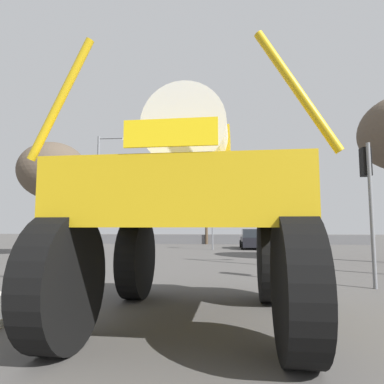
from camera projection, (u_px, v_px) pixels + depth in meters
The scene contains 10 objects.
ground_plane at pixel (209, 261), 16.85m from camera, with size 120.00×120.00×0.00m, color #4C4947.
oversize_sprayer at pixel (192, 210), 6.31m from camera, with size 4.28×5.52×4.39m.
sedan_ahead at pixel (252, 239), 26.50m from camera, with size 1.90×4.11×1.52m.
traffic_signal_near_left at pixel (42, 197), 10.68m from camera, with size 0.24×0.54×3.59m.
traffic_signal_near_right at pixel (367, 182), 9.79m from camera, with size 0.24×0.54×4.10m.
traffic_signal_far_left at pixel (212, 214), 25.56m from camera, with size 0.24×0.55×3.60m.
streetlight_far_left at pixel (100, 186), 23.12m from camera, with size 2.29×0.24×7.91m.
bare_tree_left at pixel (53, 171), 20.29m from camera, with size 4.01×4.01×6.72m.
bare_tree_far_center at pixel (206, 190), 33.71m from camera, with size 3.50×3.50×6.87m.
roadside_barrier at pixel (216, 239), 33.38m from camera, with size 29.49×0.24×0.90m, color #59595B.
Camera 1 is at (0.77, 0.88, 1.70)m, focal length 31.81 mm.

